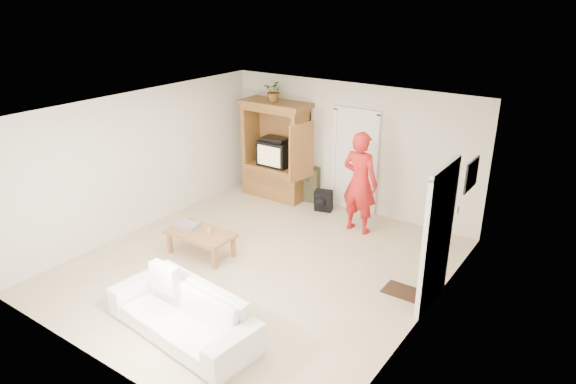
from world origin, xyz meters
name	(u,v)px	position (x,y,z in m)	size (l,w,h in m)	color
floor	(259,265)	(0.00, 0.00, 0.00)	(6.00, 6.00, 0.00)	tan
ceiling	(256,111)	(0.00, 0.00, 2.60)	(6.00, 6.00, 0.00)	white
wall_back	(349,147)	(0.00, 3.00, 1.30)	(5.50, 5.50, 0.00)	silver
wall_front	(94,274)	(0.00, -3.00, 1.30)	(5.50, 5.50, 0.00)	silver
wall_left	(141,161)	(-2.75, 0.00, 1.30)	(6.00, 6.00, 0.00)	silver
wall_right	(426,238)	(2.75, 0.00, 1.30)	(6.00, 6.00, 0.00)	silver
armoire	(277,156)	(-1.58, 2.66, 0.91)	(1.82, 1.14, 2.10)	brown
door_back	(355,162)	(0.15, 2.97, 1.02)	(0.85, 0.05, 2.04)	white
doorway_right	(438,239)	(2.73, 0.60, 1.02)	(0.05, 0.90, 2.04)	black
framed_picture	(472,175)	(2.73, 1.90, 1.60)	(0.03, 0.60, 0.48)	black
doormat	(403,292)	(2.30, 0.60, 0.01)	(0.60, 0.40, 0.02)	#382316
plant	(274,91)	(-1.60, 2.63, 2.32)	(0.40, 0.35, 0.45)	#4C7238
man	(360,183)	(0.71, 2.12, 0.97)	(0.71, 0.46, 1.93)	#B41818
sofa	(183,313)	(0.30, -2.01, 0.33)	(2.23, 0.87, 0.65)	white
coffee_table	(201,235)	(-1.04, -0.28, 0.38)	(1.19, 0.67, 0.43)	olive
towel	(188,225)	(-1.34, -0.28, 0.47)	(0.38, 0.28, 0.08)	#E44E4C
candle	(209,230)	(-0.88, -0.23, 0.48)	(0.08, 0.08, 0.10)	tan
backpack_black	(323,201)	(-0.29, 2.52, 0.22)	(0.35, 0.21, 0.44)	black
backpack_olive	(310,184)	(-0.83, 2.85, 0.37)	(0.39, 0.29, 0.74)	#47442B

